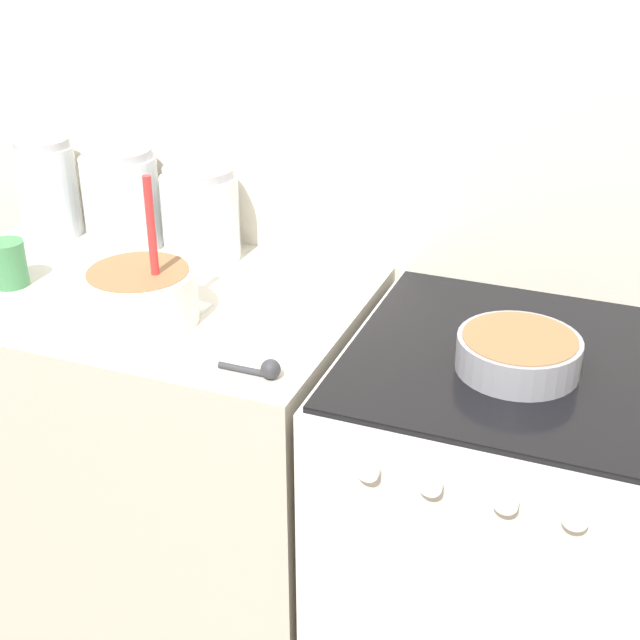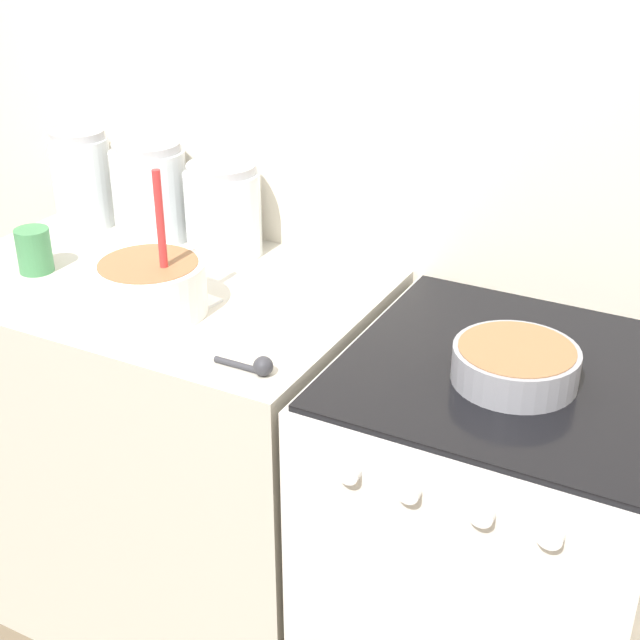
% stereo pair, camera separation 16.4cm
% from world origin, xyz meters
% --- Properties ---
extents(wall_back, '(4.90, 0.05, 2.40)m').
position_xyz_m(wall_back, '(0.00, 0.64, 1.20)').
color(wall_back, beige).
rests_on(wall_back, ground_plane).
extents(countertop_cabinet, '(0.95, 0.62, 0.89)m').
position_xyz_m(countertop_cabinet, '(-0.47, 0.31, 0.44)').
color(countertop_cabinet, beige).
rests_on(countertop_cabinet, ground_plane).
extents(stove, '(0.60, 0.64, 0.89)m').
position_xyz_m(stove, '(0.32, 0.31, 0.44)').
color(stove, white).
rests_on(stove, ground_plane).
extents(mixing_bowl, '(0.22, 0.22, 0.30)m').
position_xyz_m(mixing_bowl, '(-0.39, 0.19, 0.95)').
color(mixing_bowl, white).
rests_on(mixing_bowl, countertop_cabinet).
extents(baking_pan, '(0.22, 0.22, 0.07)m').
position_xyz_m(baking_pan, '(0.33, 0.26, 0.92)').
color(baking_pan, gray).
rests_on(baking_pan, stove).
extents(storage_jar_left, '(0.14, 0.14, 0.23)m').
position_xyz_m(storage_jar_left, '(-0.83, 0.51, 0.99)').
color(storage_jar_left, silver).
rests_on(storage_jar_left, countertop_cabinet).
extents(storage_jar_middle, '(0.17, 0.17, 0.23)m').
position_xyz_m(storage_jar_middle, '(-0.63, 0.51, 0.98)').
color(storage_jar_middle, silver).
rests_on(storage_jar_middle, countertop_cabinet).
extents(storage_jar_right, '(0.17, 0.17, 0.21)m').
position_xyz_m(storage_jar_right, '(-0.42, 0.51, 0.98)').
color(storage_jar_right, silver).
rests_on(storage_jar_right, countertop_cabinet).
extents(tin_can, '(0.08, 0.08, 0.10)m').
position_xyz_m(tin_can, '(-0.73, 0.23, 0.93)').
color(tin_can, '#3F7F4C').
rests_on(tin_can, countertop_cabinet).
extents(recipe_page, '(0.26, 0.32, 0.01)m').
position_xyz_m(recipe_page, '(-0.42, 0.17, 0.89)').
color(recipe_page, white).
rests_on(recipe_page, countertop_cabinet).
extents(measuring_spoon, '(0.12, 0.04, 0.04)m').
position_xyz_m(measuring_spoon, '(-0.07, 0.08, 0.90)').
color(measuring_spoon, '#333338').
rests_on(measuring_spoon, countertop_cabinet).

